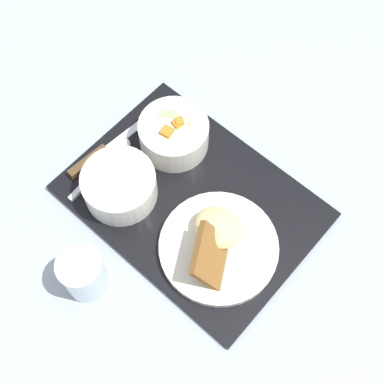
# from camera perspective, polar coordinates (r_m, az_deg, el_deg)

# --- Properties ---
(ground_plane) EXTENTS (4.00, 4.00, 0.00)m
(ground_plane) POSITION_cam_1_polar(r_m,az_deg,el_deg) (0.92, 0.00, -1.15)
(ground_plane) COLOR #99A3AD
(serving_tray) EXTENTS (0.43, 0.33, 0.01)m
(serving_tray) POSITION_cam_1_polar(r_m,az_deg,el_deg) (0.92, 0.00, -0.99)
(serving_tray) COLOR black
(serving_tray) RESTS_ON ground_plane
(bowl_salad) EXTENTS (0.12, 0.12, 0.07)m
(bowl_salad) POSITION_cam_1_polar(r_m,az_deg,el_deg) (0.93, -1.97, 6.31)
(bowl_salad) COLOR silver
(bowl_salad) RESTS_ON serving_tray
(bowl_soup) EXTENTS (0.12, 0.12, 0.06)m
(bowl_soup) POSITION_cam_1_polar(r_m,az_deg,el_deg) (0.89, -7.76, 0.77)
(bowl_soup) COLOR silver
(bowl_soup) RESTS_ON serving_tray
(plate_main) EXTENTS (0.19, 0.19, 0.08)m
(plate_main) POSITION_cam_1_polar(r_m,az_deg,el_deg) (0.86, 2.78, -5.44)
(plate_main) COLOR silver
(plate_main) RESTS_ON serving_tray
(knife) EXTENTS (0.04, 0.18, 0.01)m
(knife) POSITION_cam_1_polar(r_m,az_deg,el_deg) (0.96, -10.15, 3.81)
(knife) COLOR silver
(knife) RESTS_ON serving_tray
(spoon) EXTENTS (0.04, 0.15, 0.01)m
(spoon) POSITION_cam_1_polar(r_m,az_deg,el_deg) (0.95, -8.80, 3.65)
(spoon) COLOR silver
(spoon) RESTS_ON serving_tray
(glass_water) EXTENTS (0.07, 0.07, 0.09)m
(glass_water) POSITION_cam_1_polar(r_m,az_deg,el_deg) (0.85, -11.46, -8.60)
(glass_water) COLOR silver
(glass_water) RESTS_ON ground_plane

